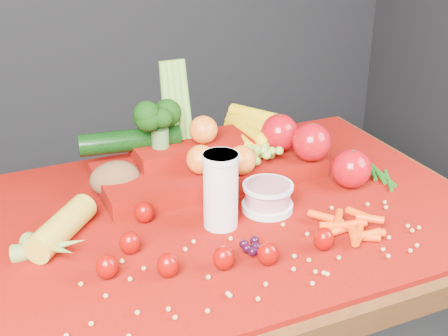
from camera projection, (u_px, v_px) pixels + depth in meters
name	position (u px, v px, depth m)	size (l,w,h in m)	color
table	(228.00, 251.00, 1.38)	(1.10, 0.80, 0.75)	#34170B
red_cloth	(228.00, 211.00, 1.34)	(1.05, 0.75, 0.01)	#7D0504
milk_glass	(221.00, 188.00, 1.24)	(0.07, 0.07, 0.16)	beige
yogurt_bowl	(268.00, 196.00, 1.32)	(0.11, 0.11, 0.06)	silver
strawberry_scatter	(195.00, 246.00, 1.16)	(0.44, 0.28, 0.05)	#830900
dark_grape_cluster	(255.00, 247.00, 1.18)	(0.06, 0.05, 0.03)	black
soybean_scatter	(272.00, 254.00, 1.17)	(0.84, 0.24, 0.01)	#B08B4B
corn_ear	(54.00, 241.00, 1.18)	(0.25, 0.26, 0.06)	gold
potato	(115.00, 179.00, 1.38)	(0.12, 0.08, 0.08)	brown
baby_carrot_pile	(354.00, 224.00, 1.25)	(0.17, 0.17, 0.03)	#EB3D08
green_bean_pile	(384.00, 174.00, 1.48)	(0.14, 0.12, 0.01)	#184F12
produce_mound	(223.00, 153.00, 1.46)	(0.60, 0.37, 0.27)	#7D0504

